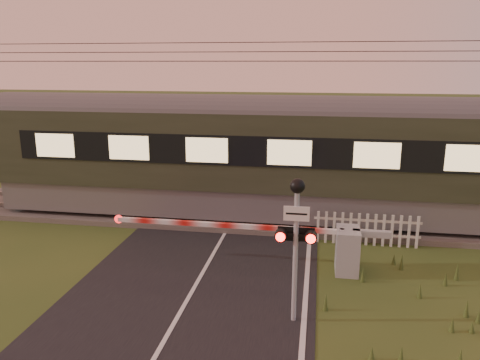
# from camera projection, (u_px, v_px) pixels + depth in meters

# --- Properties ---
(ground) EXTENTS (160.00, 160.00, 0.00)m
(ground) POSITION_uv_depth(u_px,v_px,m) (183.00, 308.00, 10.72)
(ground) COLOR #32491C
(ground) RESTS_ON ground
(road) EXTENTS (6.00, 140.00, 0.03)m
(road) POSITION_uv_depth(u_px,v_px,m) (181.00, 312.00, 10.49)
(road) COLOR black
(road) RESTS_ON ground
(track_bed) EXTENTS (140.00, 3.40, 0.39)m
(track_bed) POSITION_uv_depth(u_px,v_px,m) (234.00, 216.00, 16.92)
(track_bed) COLOR #47423D
(track_bed) RESTS_ON ground
(overhead_wires) EXTENTS (120.00, 0.62, 0.62)m
(overhead_wires) POSITION_uv_depth(u_px,v_px,m) (234.00, 54.00, 15.53)
(overhead_wires) COLOR black
(overhead_wires) RESTS_ON ground
(boom_gate) EXTENTS (7.63, 0.93, 1.23)m
(boom_gate) POSITION_uv_depth(u_px,v_px,m) (333.00, 247.00, 12.48)
(boom_gate) COLOR gray
(boom_gate) RESTS_ON ground
(crossing_signal) EXTENTS (0.81, 0.34, 3.19)m
(crossing_signal) POSITION_uv_depth(u_px,v_px,m) (296.00, 225.00, 9.65)
(crossing_signal) COLOR gray
(crossing_signal) RESTS_ON ground
(picket_fence) EXTENTS (3.20, 0.08, 1.01)m
(picket_fence) POSITION_uv_depth(u_px,v_px,m) (367.00, 229.00, 14.27)
(picket_fence) COLOR silver
(picket_fence) RESTS_ON ground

